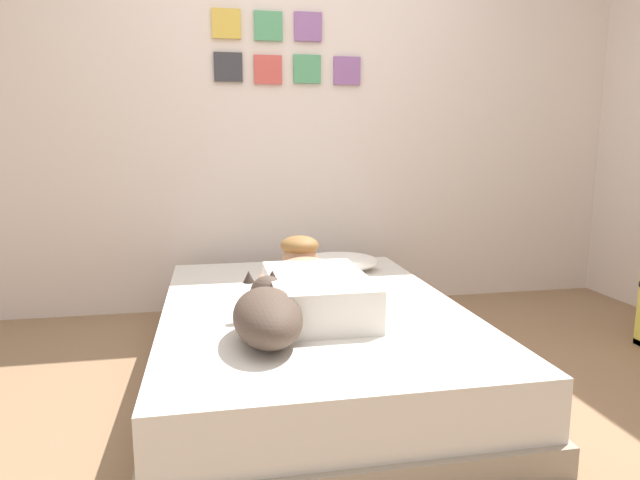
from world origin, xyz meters
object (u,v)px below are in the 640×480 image
(bed, at_px, (312,339))
(dog, at_px, (267,313))
(cell_phone, at_px, (257,314))
(person_lying, at_px, (312,284))
(pillow, at_px, (335,262))
(coffee_cup, at_px, (338,270))

(bed, xyz_separation_m, dog, (-0.25, -0.43, 0.28))
(bed, xyz_separation_m, cell_phone, (-0.26, -0.11, 0.18))
(cell_phone, bearing_deg, person_lying, 17.57)
(bed, relative_size, pillow, 3.89)
(pillow, height_order, dog, dog)
(coffee_cup, relative_size, cell_phone, 0.89)
(dog, xyz_separation_m, coffee_cup, (0.49, 0.94, -0.07))
(pillow, xyz_separation_m, dog, (-0.50, -1.06, 0.05))
(person_lying, bearing_deg, bed, 84.77)
(bed, height_order, dog, dog)
(pillow, distance_m, person_lying, 0.71)
(dog, xyz_separation_m, cell_phone, (-0.02, 0.32, -0.10))
(cell_phone, bearing_deg, coffee_cup, 50.44)
(dog, distance_m, cell_phone, 0.34)
(bed, bearing_deg, cell_phone, -157.33)
(person_lying, relative_size, dog, 1.60)
(person_lying, distance_m, cell_phone, 0.29)
(bed, distance_m, dog, 0.57)
(dog, bearing_deg, person_lying, 58.63)
(pillow, distance_m, coffee_cup, 0.13)
(person_lying, distance_m, coffee_cup, 0.59)
(bed, bearing_deg, person_lying, -95.23)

